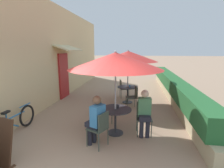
{
  "coord_description": "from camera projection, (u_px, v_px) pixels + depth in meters",
  "views": [
    {
      "loc": [
        1.09,
        -2.7,
        2.3
      ],
      "look_at": [
        0.15,
        3.7,
        1.0
      ],
      "focal_mm": 28.0,
      "sensor_mm": 36.0,
      "label": 1
    }
  ],
  "objects": [
    {
      "name": "cafe_facade_wall",
      "position": [
        63.0,
        53.0,
        8.58
      ],
      "size": [
        0.98,
        11.4,
        4.2
      ],
      "color": "#D6B784",
      "rests_on": "ground_plane"
    },
    {
      "name": "planter_hedge",
      "position": [
        173.0,
        87.0,
        8.17
      ],
      "size": [
        0.6,
        10.4,
        1.01
      ],
      "color": "tan",
      "rests_on": "ground_plane"
    },
    {
      "name": "patio_table_near",
      "position": [
        115.0,
        115.0,
        4.76
      ],
      "size": [
        0.88,
        0.88,
        0.71
      ],
      "color": "#28282D",
      "rests_on": "ground_plane"
    },
    {
      "name": "patio_umbrella_near",
      "position": [
        116.0,
        61.0,
        4.47
      ],
      "size": [
        2.45,
        2.45,
        2.27
      ],
      "color": "#B7B7BC",
      "rests_on": "ground_plane"
    },
    {
      "name": "cafe_chair_near_left",
      "position": [
        100.0,
        127.0,
        4.09
      ],
      "size": [
        0.54,
        0.54,
        0.87
      ],
      "rotation": [
        0.0,
        0.0,
        7.4
      ],
      "color": "#384238",
      "rests_on": "ground_plane"
    },
    {
      "name": "seated_patron_near_left",
      "position": [
        96.0,
        119.0,
        4.12
      ],
      "size": [
        0.5,
        0.46,
        1.25
      ],
      "rotation": [
        0.0,
        0.0,
        7.4
      ],
      "color": "#23232D",
      "rests_on": "ground_plane"
    },
    {
      "name": "cafe_chair_near_right",
      "position": [
        144.0,
        115.0,
        4.78
      ],
      "size": [
        0.43,
        0.43,
        0.87
      ],
      "rotation": [
        0.0,
        0.0,
        9.49
      ],
      "color": "#384238",
      "rests_on": "ground_plane"
    },
    {
      "name": "seated_patron_near_right",
      "position": [
        145.0,
        111.0,
        4.64
      ],
      "size": [
        0.35,
        0.42,
        1.25
      ],
      "rotation": [
        0.0,
        0.0,
        9.49
      ],
      "color": "#23232D",
      "rests_on": "ground_plane"
    },
    {
      "name": "cafe_chair_near_back",
      "position": [
        102.0,
        108.0,
        5.42
      ],
      "size": [
        0.56,
        0.56,
        0.87
      ],
      "rotation": [
        0.0,
        0.0,
        11.59
      ],
      "color": "#384238",
      "rests_on": "ground_plane"
    },
    {
      "name": "coffee_cup_near",
      "position": [
        118.0,
        107.0,
        4.78
      ],
      "size": [
        0.07,
        0.07,
        0.09
      ],
      "color": "#232328",
      "rests_on": "patio_table_near"
    },
    {
      "name": "patio_table_mid",
      "position": [
        128.0,
        90.0,
        7.55
      ],
      "size": [
        0.88,
        0.88,
        0.71
      ],
      "color": "#28282D",
      "rests_on": "ground_plane"
    },
    {
      "name": "patio_umbrella_mid",
      "position": [
        128.0,
        56.0,
        7.26
      ],
      "size": [
        2.45,
        2.45,
        2.27
      ],
      "color": "#B7B7BC",
      "rests_on": "ground_plane"
    },
    {
      "name": "cafe_chair_mid_left",
      "position": [
        133.0,
        96.0,
        6.8
      ],
      "size": [
        0.49,
        0.49,
        0.87
      ],
      "rotation": [
        0.0,
        0.0,
        8.11
      ],
      "color": "#384238",
      "rests_on": "ground_plane"
    },
    {
      "name": "cafe_chair_mid_right",
      "position": [
        123.0,
        87.0,
        8.3
      ],
      "size": [
        0.49,
        0.49,
        0.87
      ],
      "rotation": [
        0.0,
        0.0,
        11.25
      ],
      "color": "#384238",
      "rests_on": "ground_plane"
    },
    {
      "name": "coffee_cup_mid",
      "position": [
        130.0,
        86.0,
        7.43
      ],
      "size": [
        0.07,
        0.07,
        0.09
      ],
      "color": "teal",
      "rests_on": "patio_table_mid"
    },
    {
      "name": "bicycle_leaning",
      "position": [
        15.0,
        122.0,
        4.78
      ],
      "size": [
        0.12,
        1.66,
        0.74
      ],
      "rotation": [
        0.0,
        0.0,
        -0.04
      ],
      "color": "black",
      "rests_on": "ground_plane"
    }
  ]
}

